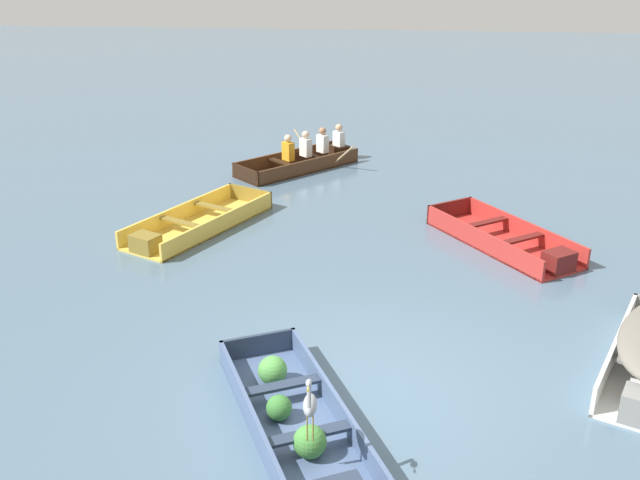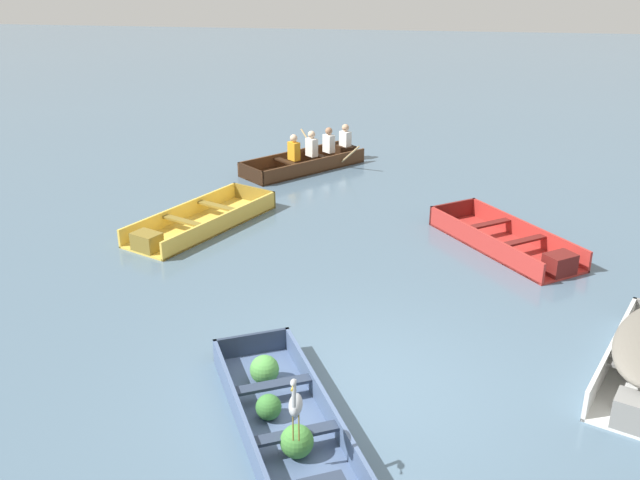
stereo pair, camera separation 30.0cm
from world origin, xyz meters
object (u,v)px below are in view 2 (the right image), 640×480
Objects in this scene: skiff_red_near_moored at (509,243)px; rowboat_dark_varnish_with_crew at (311,158)px; skiff_yellow_mid_moored at (197,223)px; heron_on_dinghy at (295,404)px; dinghy_slate_blue_foreground at (285,419)px.

rowboat_dark_varnish_with_crew is at bearing 133.15° from skiff_red_near_moored.
rowboat_dark_varnish_with_crew is (1.56, 4.39, 0.12)m from skiff_yellow_mid_moored.
dinghy_slate_blue_foreground is at bearing 110.02° from heron_on_dinghy.
dinghy_slate_blue_foreground is at bearing -64.34° from skiff_yellow_mid_moored.
skiff_yellow_mid_moored is at bearing 115.09° from heron_on_dinghy.
skiff_yellow_mid_moored is 4.11× the size of heron_on_dinghy.
skiff_red_near_moored reaches higher than skiff_yellow_mid_moored.
rowboat_dark_varnish_with_crew is 3.58× the size of heron_on_dinghy.
rowboat_dark_varnish_with_crew is 11.07m from heron_on_dinghy.
skiff_red_near_moored is at bearing -2.09° from skiff_yellow_mid_moored.
heron_on_dinghy reaches higher than dinghy_slate_blue_foreground.
dinghy_slate_blue_foreground is 10.33m from rowboat_dark_varnish_with_crew.
dinghy_slate_blue_foreground is 1.11× the size of rowboat_dark_varnish_with_crew.
heron_on_dinghy is at bearing -64.91° from skiff_yellow_mid_moored.
skiff_red_near_moored is at bearing 61.50° from dinghy_slate_blue_foreground.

